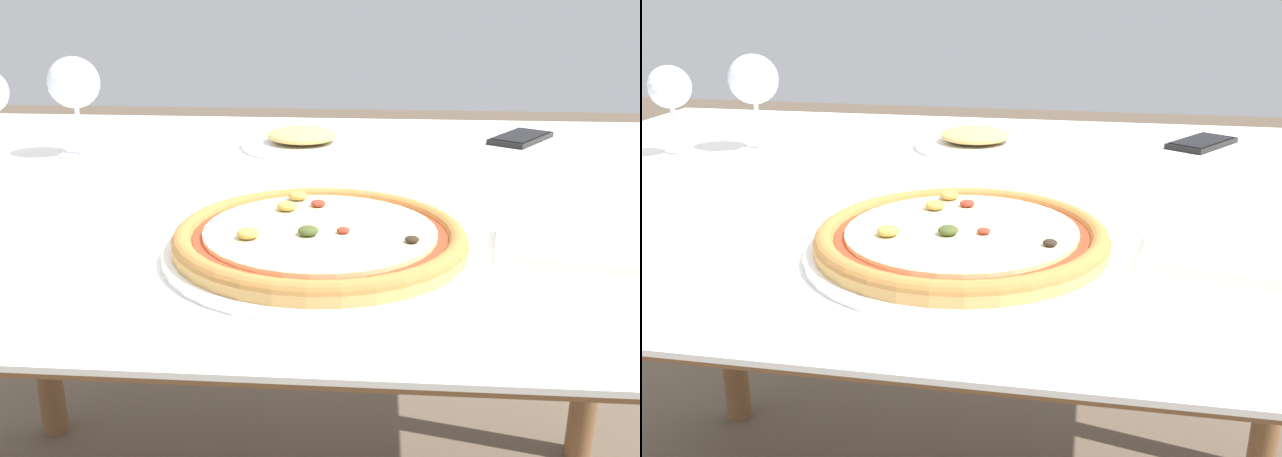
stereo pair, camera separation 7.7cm
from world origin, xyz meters
TOP-DOWN VIEW (x-y plane):
  - dining_table at (0.00, 0.00)m, footprint 1.46×1.06m
  - pizza_plate at (0.08, -0.27)m, footprint 0.34×0.34m
  - wine_glass_far_left at (-0.48, 0.08)m, footprint 0.07×0.07m
  - wine_glass_far_right at (-0.36, 0.15)m, footprint 0.08×0.08m
  - cell_phone at (0.41, 0.33)m, footprint 0.14×0.16m
  - side_plate at (0.01, 0.25)m, footprint 0.22×0.22m
  - napkin_folded at (0.35, -0.25)m, footprint 0.17×0.14m

SIDE VIEW (x-z plane):
  - dining_table at x=0.00m, z-range 0.30..1.05m
  - cell_phone at x=0.41m, z-range 0.75..0.76m
  - napkin_folded at x=0.35m, z-range 0.75..0.77m
  - side_plate at x=0.01m, z-range 0.75..0.78m
  - pizza_plate at x=0.08m, z-range 0.75..0.79m
  - wine_glass_far_left at x=-0.48m, z-range 0.79..0.94m
  - wine_glass_far_right at x=-0.36m, z-range 0.79..0.96m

